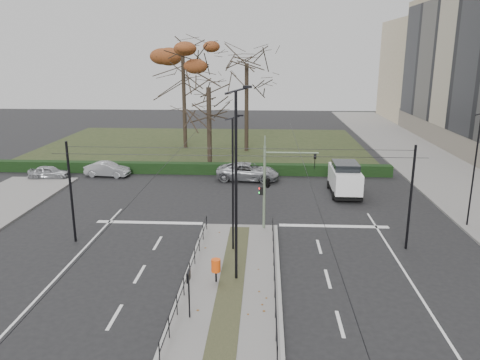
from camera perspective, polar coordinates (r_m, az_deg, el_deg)
The scene contains 20 objects.
ground at distance 25.56m, azimuth -0.58°, elevation -9.66°, with size 140.00×140.00×0.00m, color black.
median_island at distance 23.28m, azimuth -0.99°, elevation -12.06°, with size 4.40×15.00×0.14m, color slate.
sidewalk_east at distance 49.23m, azimuth 22.64°, elevation 1.42°, with size 8.00×90.00×0.14m, color slate.
park at distance 56.69m, azimuth -4.52°, elevation 4.19°, with size 38.00×26.00×0.10m, color #222D16.
hedge at distance 43.65m, azimuth -6.85°, elevation 1.45°, with size 38.00×1.00×1.00m, color black.
median_railing at distance 22.80m, azimuth -1.02°, elevation -10.15°, with size 4.14×13.24×0.92m.
catenary at distance 25.88m, azimuth -0.36°, elevation -1.25°, with size 20.00×34.00×6.00m.
traffic_light at distance 28.67m, azimuth 3.60°, elevation -0.13°, with size 3.57×2.02×5.24m.
litter_bin at distance 22.63m, azimuth -2.96°, elevation -10.40°, with size 0.45×0.45×1.15m.
info_panel at distance 19.52m, azimuth -6.30°, elevation -12.17°, with size 0.12×0.54×2.09m.
streetlamp_median_near at distance 21.55m, azimuth -0.43°, elevation -0.69°, with size 0.77×0.16×9.24m.
streetlamp_median_far at distance 25.21m, azimuth -0.85°, elevation -0.39°, with size 0.63×0.13×7.54m.
streetlamp_sidewalk at distance 32.43m, azimuth 26.69°, elevation 1.25°, with size 0.61×0.12×7.29m.
parked_car_first at distance 44.72m, azimuth -22.24°, elevation 0.88°, with size 1.42×3.54×1.20m, color #979A9E.
parked_car_second at distance 43.92m, azimuth -15.87°, elevation 1.27°, with size 1.39×3.98×1.31m, color #979A9E.
parked_car_fourth at distance 40.97m, azimuth 0.98°, elevation 1.03°, with size 2.52×5.46×1.52m, color #979A9E.
white_van at distance 37.54m, azimuth 12.66°, elevation 0.26°, with size 2.27×4.93×2.58m.
rust_tree at distance 54.69m, azimuth -7.00°, elevation 14.88°, with size 9.78×9.78×13.86m.
bare_tree_center at distance 52.31m, azimuth 0.82°, elevation 13.28°, with size 6.81×6.81×12.87m.
bare_tree_near at distance 43.72m, azimuth -3.85°, elevation 10.47°, with size 5.87×5.87×10.22m.
Camera 1 is at (1.55, -23.17, 10.68)m, focal length 35.00 mm.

